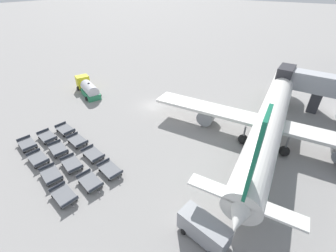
{
  "coord_description": "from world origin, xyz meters",
  "views": [
    {
      "loc": [
        22.97,
        -28.77,
        19.57
      ],
      "look_at": [
        8.09,
        -7.07,
        2.26
      ],
      "focal_mm": 24.0,
      "sensor_mm": 36.0,
      "label": 1
    }
  ],
  "objects_px": {
    "service_van": "(204,229)",
    "baggage_dolly_row_mid_b_col_a": "(65,129)",
    "airplane": "(271,117)",
    "baggage_dolly_row_mid_b_col_b": "(77,141)",
    "baggage_dolly_row_near_col_a": "(27,144)",
    "baggage_dolly_row_near_col_c": "(51,175)",
    "baggage_dolly_row_near_col_d": "(64,195)",
    "baggage_dolly_row_mid_b_col_c": "(93,154)",
    "baggage_dolly_row_mid_b_col_d": "(110,170)",
    "baggage_dolly_row_mid_a_col_c": "(72,164)",
    "baggage_dolly_row_mid_a_col_d": "(90,182)",
    "fuel_tanker_primary": "(88,89)",
    "baggage_dolly_row_near_col_b": "(38,159)",
    "baggage_dolly_row_mid_a_col_a": "(47,137)",
    "baggage_dolly_row_mid_a_col_b": "(58,149)"
  },
  "relations": [
    {
      "from": "baggage_dolly_row_mid_a_col_a",
      "to": "baggage_dolly_row_mid_b_col_a",
      "type": "xyz_separation_m",
      "value": [
        0.51,
        2.61,
        0.0
      ]
    },
    {
      "from": "baggage_dolly_row_mid_b_col_b",
      "to": "baggage_dolly_row_mid_b_col_d",
      "type": "relative_size",
      "value": 1.0
    },
    {
      "from": "baggage_dolly_row_near_col_b",
      "to": "baggage_dolly_row_mid_b_col_b",
      "type": "distance_m",
      "value": 5.3
    },
    {
      "from": "baggage_dolly_row_mid_a_col_d",
      "to": "baggage_dolly_row_mid_b_col_c",
      "type": "relative_size",
      "value": 1.0
    },
    {
      "from": "baggage_dolly_row_mid_a_col_d",
      "to": "baggage_dolly_row_mid_b_col_d",
      "type": "xyz_separation_m",
      "value": [
        0.44,
        2.59,
        0.0
      ]
    },
    {
      "from": "baggage_dolly_row_near_col_b",
      "to": "baggage_dolly_row_mid_a_col_b",
      "type": "distance_m",
      "value": 2.6
    },
    {
      "from": "baggage_dolly_row_mid_a_col_c",
      "to": "baggage_dolly_row_mid_b_col_d",
      "type": "xyz_separation_m",
      "value": [
        4.61,
        1.96,
        0.0
      ]
    },
    {
      "from": "baggage_dolly_row_mid_b_col_a",
      "to": "fuel_tanker_primary",
      "type": "bearing_deg",
      "value": 125.81
    },
    {
      "from": "baggage_dolly_row_near_col_d",
      "to": "baggage_dolly_row_mid_b_col_b",
      "type": "bearing_deg",
      "value": 135.15
    },
    {
      "from": "baggage_dolly_row_mid_a_col_b",
      "to": "baggage_dolly_row_mid_b_col_a",
      "type": "relative_size",
      "value": 1.0
    },
    {
      "from": "airplane",
      "to": "baggage_dolly_row_mid_b_col_a",
      "type": "height_order",
      "value": "airplane"
    },
    {
      "from": "fuel_tanker_primary",
      "to": "baggage_dolly_row_near_col_b",
      "type": "distance_m",
      "value": 20.02
    },
    {
      "from": "baggage_dolly_row_mid_b_col_a",
      "to": "baggage_dolly_row_mid_b_col_d",
      "type": "distance_m",
      "value": 12.15
    },
    {
      "from": "airplane",
      "to": "baggage_dolly_row_mid_b_col_c",
      "type": "height_order",
      "value": "airplane"
    },
    {
      "from": "baggage_dolly_row_mid_a_col_a",
      "to": "baggage_dolly_row_near_col_a",
      "type": "bearing_deg",
      "value": -103.47
    },
    {
      "from": "baggage_dolly_row_mid_a_col_d",
      "to": "service_van",
      "type": "bearing_deg",
      "value": 7.06
    },
    {
      "from": "baggage_dolly_row_near_col_b",
      "to": "baggage_dolly_row_mid_b_col_c",
      "type": "height_order",
      "value": "same"
    },
    {
      "from": "baggage_dolly_row_mid_a_col_b",
      "to": "airplane",
      "type": "bearing_deg",
      "value": 40.83
    },
    {
      "from": "baggage_dolly_row_mid_a_col_a",
      "to": "baggage_dolly_row_mid_b_col_a",
      "type": "bearing_deg",
      "value": 79.02
    },
    {
      "from": "fuel_tanker_primary",
      "to": "baggage_dolly_row_near_col_c",
      "type": "distance_m",
      "value": 22.9
    },
    {
      "from": "baggage_dolly_row_mid_a_col_c",
      "to": "baggage_dolly_row_mid_b_col_d",
      "type": "height_order",
      "value": "same"
    },
    {
      "from": "baggage_dolly_row_near_col_c",
      "to": "baggage_dolly_row_near_col_d",
      "type": "xyz_separation_m",
      "value": [
        3.84,
        -0.95,
        0.0
      ]
    },
    {
      "from": "baggage_dolly_row_near_col_b",
      "to": "baggage_dolly_row_mid_b_col_c",
      "type": "relative_size",
      "value": 1.0
    },
    {
      "from": "service_van",
      "to": "baggage_dolly_row_mid_a_col_c",
      "type": "bearing_deg",
      "value": -176.68
    },
    {
      "from": "service_van",
      "to": "baggage_dolly_row_mid_a_col_a",
      "type": "bearing_deg",
      "value": 178.82
    },
    {
      "from": "baggage_dolly_row_near_col_a",
      "to": "baggage_dolly_row_near_col_c",
      "type": "bearing_deg",
      "value": -10.34
    },
    {
      "from": "fuel_tanker_primary",
      "to": "baggage_dolly_row_mid_a_col_d",
      "type": "xyz_separation_m",
      "value": [
        19.34,
        -15.62,
        -0.77
      ]
    },
    {
      "from": "baggage_dolly_row_mid_b_col_d",
      "to": "baggage_dolly_row_near_col_a",
      "type": "bearing_deg",
      "value": -167.14
    },
    {
      "from": "baggage_dolly_row_mid_b_col_a",
      "to": "baggage_dolly_row_mid_b_col_c",
      "type": "xyz_separation_m",
      "value": [
        8.06,
        -1.44,
        0.0
      ]
    },
    {
      "from": "airplane",
      "to": "fuel_tanker_primary",
      "type": "distance_m",
      "value": 33.74
    },
    {
      "from": "baggage_dolly_row_mid_b_col_b",
      "to": "baggage_dolly_row_near_col_b",
      "type": "bearing_deg",
      "value": -99.89
    },
    {
      "from": "service_van",
      "to": "baggage_dolly_row_mid_b_col_a",
      "type": "bearing_deg",
      "value": 172.82
    },
    {
      "from": "baggage_dolly_row_near_col_c",
      "to": "baggage_dolly_row_mid_a_col_d",
      "type": "relative_size",
      "value": 1.0
    },
    {
      "from": "baggage_dolly_row_near_col_c",
      "to": "baggage_dolly_row_mid_b_col_a",
      "type": "relative_size",
      "value": 1.0
    },
    {
      "from": "airplane",
      "to": "baggage_dolly_row_mid_b_col_b",
      "type": "distance_m",
      "value": 27.32
    },
    {
      "from": "baggage_dolly_row_near_col_c",
      "to": "baggage_dolly_row_mid_b_col_b",
      "type": "relative_size",
      "value": 1.0
    },
    {
      "from": "baggage_dolly_row_mid_b_col_c",
      "to": "baggage_dolly_row_mid_b_col_d",
      "type": "bearing_deg",
      "value": -10.84
    },
    {
      "from": "baggage_dolly_row_near_col_b",
      "to": "baggage_dolly_row_mid_a_col_a",
      "type": "relative_size",
      "value": 1.0
    },
    {
      "from": "fuel_tanker_primary",
      "to": "baggage_dolly_row_mid_a_col_c",
      "type": "xyz_separation_m",
      "value": [
        15.17,
        -14.99,
        -0.77
      ]
    },
    {
      "from": "baggage_dolly_row_near_col_b",
      "to": "baggage_dolly_row_near_col_c",
      "type": "xyz_separation_m",
      "value": [
        3.95,
        -0.67,
        0.0
      ]
    },
    {
      "from": "fuel_tanker_primary",
      "to": "baggage_dolly_row_mid_b_col_a",
      "type": "bearing_deg",
      "value": -54.19
    },
    {
      "from": "fuel_tanker_primary",
      "to": "baggage_dolly_row_mid_a_col_c",
      "type": "relative_size",
      "value": 2.2
    },
    {
      "from": "airplane",
      "to": "baggage_dolly_row_mid_a_col_b",
      "type": "distance_m",
      "value": 29.41
    },
    {
      "from": "baggage_dolly_row_mid_b_col_c",
      "to": "baggage_dolly_row_mid_b_col_d",
      "type": "distance_m",
      "value": 3.96
    },
    {
      "from": "baggage_dolly_row_near_col_d",
      "to": "baggage_dolly_row_mid_a_col_a",
      "type": "xyz_separation_m",
      "value": [
        -11.29,
        4.99,
        0.0
      ]
    },
    {
      "from": "baggage_dolly_row_near_col_a",
      "to": "baggage_dolly_row_mid_a_col_c",
      "type": "xyz_separation_m",
      "value": [
        8.46,
        1.03,
        0.0
      ]
    },
    {
      "from": "baggage_dolly_row_near_col_a",
      "to": "baggage_dolly_row_mid_b_col_d",
      "type": "height_order",
      "value": "same"
    },
    {
      "from": "baggage_dolly_row_mid_a_col_d",
      "to": "baggage_dolly_row_near_col_d",
      "type": "bearing_deg",
      "value": -104.53
    },
    {
      "from": "airplane",
      "to": "baggage_dolly_row_mid_b_col_a",
      "type": "distance_m",
      "value": 30.1
    },
    {
      "from": "baggage_dolly_row_near_col_a",
      "to": "baggage_dolly_row_near_col_c",
      "type": "height_order",
      "value": "same"
    }
  ]
}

